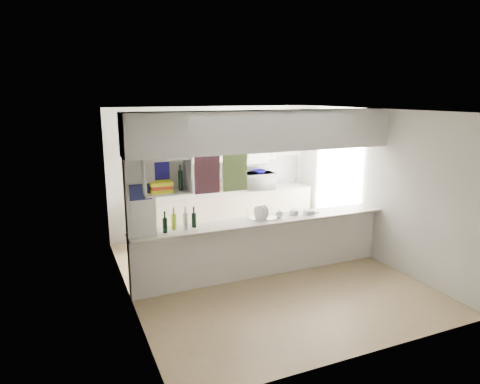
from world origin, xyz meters
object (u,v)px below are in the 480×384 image
microwave (259,181)px  bowl (259,171)px  dish_rack (263,213)px  wine_bottles (180,222)px

microwave → bowl: (-0.03, -0.04, 0.20)m
microwave → dish_rack: size_ratio=1.26×
dish_rack → microwave: bearing=54.2°
microwave → wine_bottles: size_ratio=1.16×
dish_rack → wine_bottles: size_ratio=0.92×
wine_bottles → microwave: bearing=42.3°
microwave → wine_bottles: wine_bottles is taller
bowl → microwave: bearing=53.3°
bowl → wine_bottles: bowl is taller
microwave → dish_rack: microwave is taller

